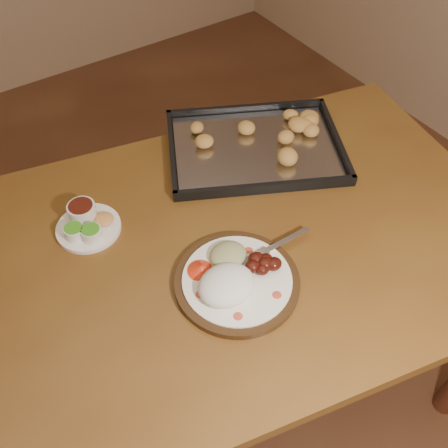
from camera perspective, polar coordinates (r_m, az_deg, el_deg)
ground at (r=1.89m, az=-10.65°, el=-16.73°), size 4.00×4.00×0.00m
dining_table at (r=1.29m, az=-0.97°, el=-5.12°), size 1.65×1.19×0.75m
dinner_plate at (r=1.13m, az=1.17°, el=-6.25°), size 0.37×0.28×0.07m
condiment_saucer at (r=1.28m, az=-15.46°, el=0.06°), size 0.16×0.16×0.05m
baking_tray at (r=1.45m, az=3.52°, el=8.89°), size 0.60×0.54×0.05m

